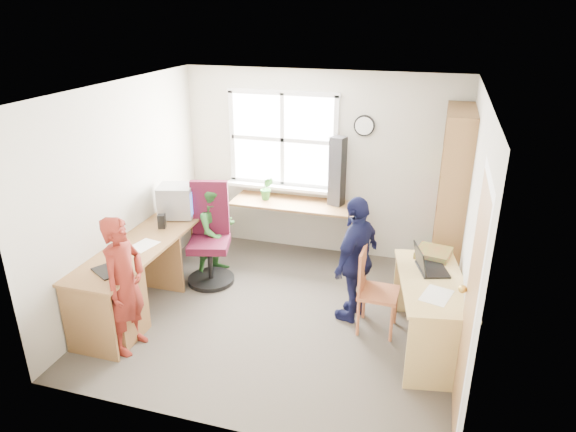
% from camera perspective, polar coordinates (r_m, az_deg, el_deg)
% --- Properties ---
extents(room, '(3.64, 3.44, 2.44)m').
position_cam_1_polar(room, '(5.21, -0.36, 1.08)').
color(room, '#433D35').
rests_on(room, ground).
extents(l_desk, '(2.38, 2.95, 0.75)m').
position_cam_1_polar(l_desk, '(5.72, -14.31, -6.05)').
color(l_desk, olive).
rests_on(l_desk, ground).
extents(right_desk, '(0.81, 1.37, 0.74)m').
position_cam_1_polar(right_desk, '(5.09, 15.54, -8.91)').
color(right_desk, '#EDC876').
rests_on(right_desk, ground).
extents(bookshelf, '(0.30, 1.02, 2.10)m').
position_cam_1_polar(bookshelf, '(6.11, 17.60, 1.10)').
color(bookshelf, olive).
rests_on(bookshelf, ground).
extents(swivel_chair, '(0.69, 0.69, 1.21)m').
position_cam_1_polar(swivel_chair, '(6.20, -8.65, -2.63)').
color(swivel_chair, black).
rests_on(swivel_chair, ground).
extents(wooden_chair, '(0.40, 0.40, 0.90)m').
position_cam_1_polar(wooden_chair, '(5.28, 9.34, -7.77)').
color(wooden_chair, '#CA6E43').
rests_on(wooden_chair, ground).
extents(crt_monitor, '(0.48, 0.45, 0.39)m').
position_cam_1_polar(crt_monitor, '(6.26, -12.25, 1.63)').
color(crt_monitor, gray).
rests_on(crt_monitor, l_desk).
extents(laptop_left, '(0.39, 0.37, 0.21)m').
position_cam_1_polar(laptop_left, '(5.22, -18.93, -5.22)').
color(laptop_left, black).
rests_on(laptop_left, l_desk).
extents(laptop_right, '(0.39, 0.43, 0.24)m').
position_cam_1_polar(laptop_right, '(5.13, 15.23, -5.28)').
color(laptop_right, black).
rests_on(laptop_right, right_desk).
extents(speaker_a, '(0.10, 0.10, 0.16)m').
position_cam_1_polar(speaker_a, '(6.02, -13.85, -0.58)').
color(speaker_a, black).
rests_on(speaker_a, l_desk).
extents(speaker_b, '(0.10, 0.10, 0.19)m').
position_cam_1_polar(speaker_b, '(6.55, -11.32, 1.64)').
color(speaker_b, black).
rests_on(speaker_b, l_desk).
extents(cd_tower, '(0.21, 0.20, 0.88)m').
position_cam_1_polar(cd_tower, '(6.46, 5.50, 4.95)').
color(cd_tower, black).
rests_on(cd_tower, l_desk).
extents(game_box, '(0.39, 0.39, 0.07)m').
position_cam_1_polar(game_box, '(5.45, 15.87, -3.97)').
color(game_box, red).
rests_on(game_box, right_desk).
extents(paper_a, '(0.27, 0.34, 0.00)m').
position_cam_1_polar(paper_a, '(5.66, -15.77, -3.17)').
color(paper_a, white).
rests_on(paper_a, l_desk).
extents(paper_b, '(0.31, 0.37, 0.00)m').
position_cam_1_polar(paper_b, '(4.75, 16.17, -8.47)').
color(paper_b, white).
rests_on(paper_b, right_desk).
extents(potted_plant, '(0.20, 0.18, 0.31)m').
position_cam_1_polar(potted_plant, '(6.69, -2.37, 3.09)').
color(potted_plant, '#327D33').
rests_on(potted_plant, l_desk).
extents(person_red, '(0.35, 0.52, 1.37)m').
position_cam_1_polar(person_red, '(5.07, -17.68, -7.34)').
color(person_red, maroon).
rests_on(person_red, ground).
extents(person_green, '(0.63, 0.68, 1.12)m').
position_cam_1_polar(person_green, '(6.34, -8.02, -1.59)').
color(person_green, '#31722D').
rests_on(person_green, ground).
extents(person_navy, '(0.58, 0.87, 1.37)m').
position_cam_1_polar(person_navy, '(5.35, 7.62, -4.77)').
color(person_navy, '#13153B').
rests_on(person_navy, ground).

